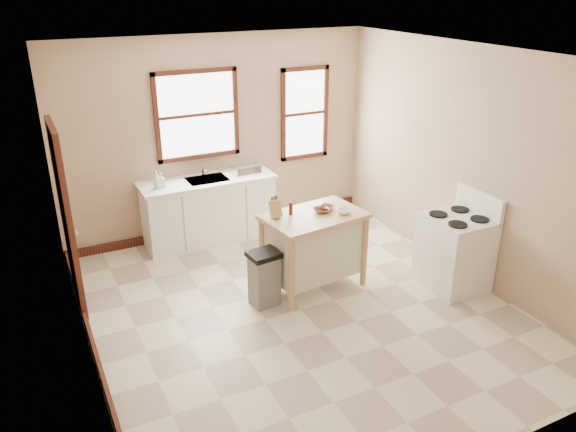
% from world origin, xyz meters
% --- Properties ---
extents(floor, '(5.00, 5.00, 0.00)m').
position_xyz_m(floor, '(0.00, 0.00, 0.00)').
color(floor, beige).
rests_on(floor, ground).
extents(ceiling, '(5.00, 5.00, 0.00)m').
position_xyz_m(ceiling, '(0.00, 0.00, 2.80)').
color(ceiling, white).
rests_on(ceiling, ground).
extents(wall_back, '(4.50, 0.04, 2.80)m').
position_xyz_m(wall_back, '(0.00, 2.50, 1.40)').
color(wall_back, tan).
rests_on(wall_back, ground).
extents(wall_left, '(0.04, 5.00, 2.80)m').
position_xyz_m(wall_left, '(-2.25, 0.00, 1.40)').
color(wall_left, tan).
rests_on(wall_left, ground).
extents(wall_right, '(0.04, 5.00, 2.80)m').
position_xyz_m(wall_right, '(2.25, 0.00, 1.40)').
color(wall_right, tan).
rests_on(wall_right, ground).
extents(window_main, '(1.17, 0.06, 1.22)m').
position_xyz_m(window_main, '(-0.30, 2.48, 1.75)').
color(window_main, black).
rests_on(window_main, wall_back).
extents(window_side, '(0.77, 0.06, 1.37)m').
position_xyz_m(window_side, '(1.35, 2.48, 1.60)').
color(window_side, black).
rests_on(window_side, wall_back).
extents(door_left, '(0.06, 0.90, 2.10)m').
position_xyz_m(door_left, '(-2.21, 1.30, 1.05)').
color(door_left, black).
rests_on(door_left, ground).
extents(baseboard_back, '(4.50, 0.04, 0.12)m').
position_xyz_m(baseboard_back, '(0.00, 2.47, 0.06)').
color(baseboard_back, black).
rests_on(baseboard_back, ground).
extents(baseboard_left, '(0.04, 5.00, 0.12)m').
position_xyz_m(baseboard_left, '(-2.22, 0.00, 0.06)').
color(baseboard_left, black).
rests_on(baseboard_left, ground).
extents(sink_counter, '(1.86, 0.62, 0.92)m').
position_xyz_m(sink_counter, '(-0.30, 2.20, 0.46)').
color(sink_counter, white).
rests_on(sink_counter, ground).
extents(faucet, '(0.03, 0.03, 0.22)m').
position_xyz_m(faucet, '(-0.30, 2.38, 1.03)').
color(faucet, silver).
rests_on(faucet, sink_counter).
extents(soap_bottle_a, '(0.09, 0.09, 0.23)m').
position_xyz_m(soap_bottle_a, '(-1.01, 2.15, 1.04)').
color(soap_bottle_a, '#B2B2B2').
rests_on(soap_bottle_a, sink_counter).
extents(soap_bottle_b, '(0.10, 0.10, 0.19)m').
position_xyz_m(soap_bottle_b, '(-0.94, 2.17, 1.01)').
color(soap_bottle_b, '#B2B2B2').
rests_on(soap_bottle_b, sink_counter).
extents(dish_rack, '(0.42, 0.33, 0.10)m').
position_xyz_m(dish_rack, '(0.28, 2.22, 0.97)').
color(dish_rack, silver).
rests_on(dish_rack, sink_counter).
extents(kitchen_island, '(1.23, 0.87, 0.94)m').
position_xyz_m(kitchen_island, '(0.39, 0.42, 0.47)').
color(kitchen_island, tan).
rests_on(kitchen_island, ground).
extents(knife_block, '(0.12, 0.12, 0.20)m').
position_xyz_m(knife_block, '(-0.05, 0.53, 1.04)').
color(knife_block, tan).
rests_on(knife_block, kitchen_island).
extents(pepper_grinder, '(0.05, 0.05, 0.15)m').
position_xyz_m(pepper_grinder, '(0.15, 0.54, 1.02)').
color(pepper_grinder, '#3D1D10').
rests_on(pepper_grinder, kitchen_island).
extents(bowl_a, '(0.23, 0.23, 0.05)m').
position_xyz_m(bowl_a, '(0.50, 0.44, 0.96)').
color(bowl_a, brown).
rests_on(bowl_a, kitchen_island).
extents(bowl_b, '(0.23, 0.23, 0.04)m').
position_xyz_m(bowl_b, '(0.60, 0.49, 0.96)').
color(bowl_b, brown).
rests_on(bowl_b, kitchen_island).
extents(bowl_c, '(0.16, 0.16, 0.05)m').
position_xyz_m(bowl_c, '(0.71, 0.29, 0.97)').
color(bowl_c, white).
rests_on(bowl_c, kitchen_island).
extents(trash_bin, '(0.37, 0.32, 0.66)m').
position_xyz_m(trash_bin, '(-0.31, 0.31, 0.33)').
color(trash_bin, gray).
rests_on(trash_bin, ground).
extents(gas_stove, '(0.72, 0.73, 1.16)m').
position_xyz_m(gas_stove, '(1.91, -0.31, 0.58)').
color(gas_stove, white).
rests_on(gas_stove, ground).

